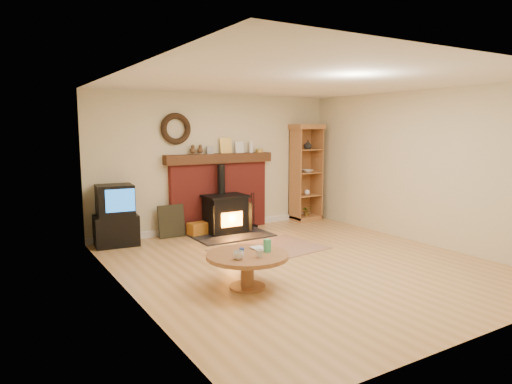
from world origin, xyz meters
TOP-DOWN VIEW (x-y plane):
  - ground at (0.00, 0.00)m, footprint 5.50×5.50m
  - room_shell at (-0.02, 0.09)m, footprint 5.02×5.52m
  - chimney_breast at (0.00, 2.67)m, footprint 2.20×0.22m
  - wood_stove at (-0.07, 2.27)m, footprint 1.40×1.00m
  - area_rug at (0.02, 0.92)m, footprint 1.86×1.39m
  - tv_unit at (-2.04, 2.47)m, footprint 0.75×0.56m
  - curio_cabinet at (1.98, 2.56)m, footprint 0.65×0.47m
  - firelog_box at (-0.56, 2.40)m, footprint 0.42×0.30m
  - leaning_painting at (-1.03, 2.55)m, footprint 0.49×0.13m
  - fire_tools at (0.67, 2.50)m, footprint 0.16×0.16m
  - coffee_table at (-1.19, -0.46)m, footprint 1.02×1.02m

SIDE VIEW (x-z plane):
  - ground at x=0.00m, z-range 0.00..0.00m
  - area_rug at x=0.02m, z-range 0.00..0.01m
  - fire_tools at x=0.67m, z-range -0.24..0.46m
  - firelog_box at x=-0.56m, z-range 0.00..0.25m
  - leaning_painting at x=-1.03m, z-range 0.00..0.59m
  - coffee_table at x=-1.19m, z-range 0.06..0.65m
  - wood_stove at x=-0.07m, z-range -0.29..1.00m
  - tv_unit at x=-2.04m, z-range -0.02..1.01m
  - chimney_breast at x=0.00m, z-range -0.09..1.69m
  - curio_cabinet at x=1.98m, z-range 0.00..2.04m
  - room_shell at x=-0.02m, z-range 0.41..3.02m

